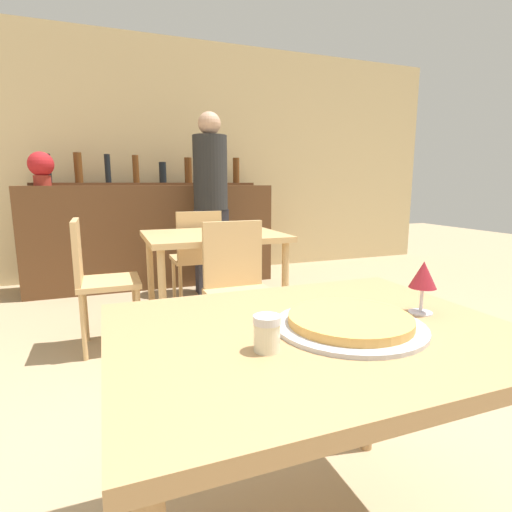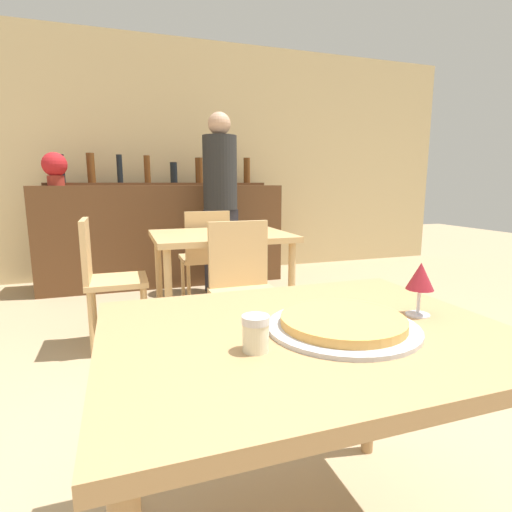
# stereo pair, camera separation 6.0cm
# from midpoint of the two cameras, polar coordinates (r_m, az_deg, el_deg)

# --- Properties ---
(wall_back) EXTENTS (8.00, 0.05, 2.80)m
(wall_back) POSITION_cam_midpoint_polar(r_m,az_deg,el_deg) (5.07, -13.61, 13.22)
(wall_back) COLOR #D1B784
(wall_back) RESTS_ON ground_plane
(dining_table_near) EXTENTS (1.08, 0.85, 0.74)m
(dining_table_near) POSITION_cam_midpoint_polar(r_m,az_deg,el_deg) (1.14, 8.60, -13.84)
(dining_table_near) COLOR #A87F51
(dining_table_near) RESTS_ON ground_plane
(dining_table_far) EXTENTS (0.97, 0.79, 0.76)m
(dining_table_far) POSITION_cam_midpoint_polar(r_m,az_deg,el_deg) (2.95, -4.48, 1.49)
(dining_table_far) COLOR tan
(dining_table_far) RESTS_ON ground_plane
(bar_counter) EXTENTS (2.60, 0.56, 1.10)m
(bar_counter) POSITION_cam_midpoint_polar(r_m,az_deg,el_deg) (4.60, -12.57, 2.94)
(bar_counter) COLOR brown
(bar_counter) RESTS_ON ground_plane
(bar_back_shelf) EXTENTS (2.39, 0.24, 0.34)m
(bar_back_shelf) POSITION_cam_midpoint_polar(r_m,az_deg,el_deg) (4.70, -13.08, 10.78)
(bar_back_shelf) COLOR brown
(bar_back_shelf) RESTS_ON bar_counter
(chair_far_side_front) EXTENTS (0.40, 0.40, 0.89)m
(chair_far_side_front) POSITION_cam_midpoint_polar(r_m,az_deg,el_deg) (2.44, -1.13, -3.84)
(chair_far_side_front) COLOR tan
(chair_far_side_front) RESTS_ON ground_plane
(chair_far_side_back) EXTENTS (0.40, 0.40, 0.89)m
(chair_far_side_back) POSITION_cam_midpoint_polar(r_m,az_deg,el_deg) (3.51, -6.74, 0.47)
(chair_far_side_back) COLOR tan
(chair_far_side_back) RESTS_ON ground_plane
(chair_far_side_left) EXTENTS (0.40, 0.40, 0.89)m
(chair_far_side_left) POSITION_cam_midpoint_polar(r_m,az_deg,el_deg) (2.89, -20.31, -2.27)
(chair_far_side_left) COLOR tan
(chair_far_side_left) RESTS_ON ground_plane
(pizza_tray) EXTENTS (0.41, 0.41, 0.04)m
(pizza_tray) POSITION_cam_midpoint_polar(r_m,az_deg,el_deg) (1.11, 13.81, -9.36)
(pizza_tray) COLOR #B7B7BC
(pizza_tray) RESTS_ON dining_table_near
(cheese_shaker) EXTENTS (0.06, 0.06, 0.09)m
(cheese_shaker) POSITION_cam_midpoint_polar(r_m,az_deg,el_deg) (0.94, 1.80, -10.96)
(cheese_shaker) COLOR beige
(cheese_shaker) RESTS_ON dining_table_near
(person_standing) EXTENTS (0.34, 0.34, 1.81)m
(person_standing) POSITION_cam_midpoint_polar(r_m,az_deg,el_deg) (4.08, -4.69, 8.42)
(person_standing) COLOR #2D2D38
(person_standing) RESTS_ON ground_plane
(wine_glass) EXTENTS (0.08, 0.08, 0.16)m
(wine_glass) POSITION_cam_midpoint_polar(r_m,az_deg,el_deg) (1.27, 23.68, -2.88)
(wine_glass) COLOR silver
(wine_glass) RESTS_ON dining_table_near
(potted_plant) EXTENTS (0.24, 0.24, 0.33)m
(potted_plant) POSITION_cam_midpoint_polar(r_m,az_deg,el_deg) (4.52, -26.48, 11.31)
(potted_plant) COLOR maroon
(potted_plant) RESTS_ON bar_counter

